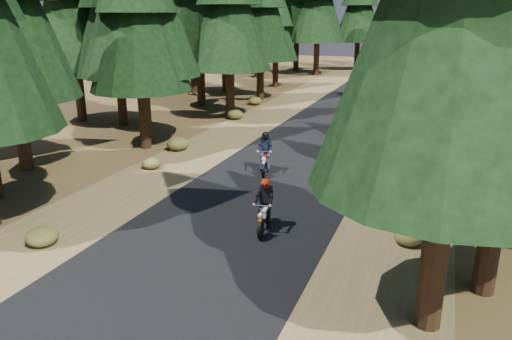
{
  "coord_description": "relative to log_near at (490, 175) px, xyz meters",
  "views": [
    {
      "loc": [
        5.52,
        -13.0,
        6.0
      ],
      "look_at": [
        0.0,
        1.5,
        1.1
      ],
      "focal_mm": 35.0,
      "sensor_mm": 36.0,
      "label": 1
    }
  ],
  "objects": [
    {
      "name": "rider_follow",
      "position": [
        -8.21,
        -2.32,
        0.38
      ],
      "size": [
        0.98,
        1.88,
        1.6
      ],
      "rotation": [
        0.0,
        0.0,
        3.4
      ],
      "color": "#A8160B",
      "rests_on": "road"
    },
    {
      "name": "rider_lead",
      "position": [
        -6.38,
        -7.45,
        0.35
      ],
      "size": [
        0.78,
        1.76,
        1.52
      ],
      "rotation": [
        0.0,
        0.0,
        3.3
      ],
      "color": "white",
      "rests_on": "road"
    },
    {
      "name": "shoulder_r",
      "position": [
        -2.83,
        -1.86,
        -0.16
      ],
      "size": [
        3.2,
        100.0,
        0.01
      ],
      "primitive_type": "cube",
      "color": "brown",
      "rests_on": "ground"
    },
    {
      "name": "ground",
      "position": [
        -7.43,
        -6.86,
        -0.16
      ],
      "size": [
        120.0,
        120.0,
        0.0
      ],
      "primitive_type": "plane",
      "color": "#433318",
      "rests_on": "ground"
    },
    {
      "name": "road",
      "position": [
        -7.43,
        -1.86,
        -0.15
      ],
      "size": [
        6.0,
        100.0,
        0.01
      ],
      "primitive_type": "cube",
      "color": "black",
      "rests_on": "ground"
    },
    {
      "name": "understory_shrubs",
      "position": [
        -6.84,
        0.0,
        0.11
      ],
      "size": [
        15.68,
        32.78,
        0.62
      ],
      "color": "#474C1E",
      "rests_on": "ground"
    },
    {
      "name": "log_near",
      "position": [
        0.0,
        0.0,
        0.0
      ],
      "size": [
        4.4,
        4.52,
        0.32
      ],
      "primitive_type": "cylinder",
      "rotation": [
        0.0,
        1.57,
        0.8
      ],
      "color": "#4C4233",
      "rests_on": "ground"
    },
    {
      "name": "shoulder_l",
      "position": [
        -12.03,
        -1.86,
        -0.16
      ],
      "size": [
        3.2,
        100.0,
        0.01
      ],
      "primitive_type": "cube",
      "color": "brown",
      "rests_on": "ground"
    }
  ]
}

